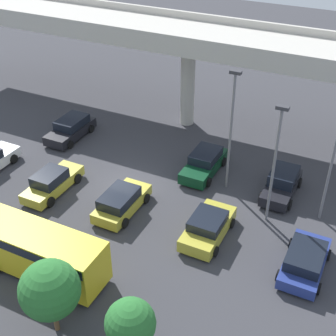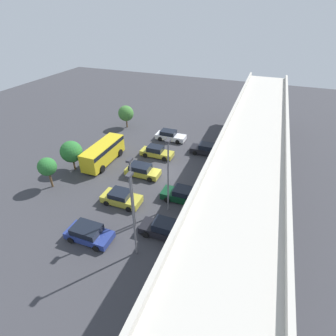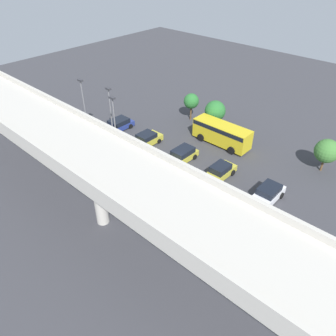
{
  "view_description": "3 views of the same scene",
  "coord_description": "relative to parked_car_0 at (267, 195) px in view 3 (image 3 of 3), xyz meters",
  "views": [
    {
      "loc": [
        13.97,
        -21.65,
        18.39
      ],
      "look_at": [
        2.8,
        0.97,
        1.73
      ],
      "focal_mm": 50.0,
      "sensor_mm": 36.0,
      "label": 1
    },
    {
      "loc": [
        25.96,
        10.54,
        18.66
      ],
      "look_at": [
        0.57,
        0.92,
        1.45
      ],
      "focal_mm": 28.0,
      "sensor_mm": 36.0,
      "label": 2
    },
    {
      "loc": [
        -19.16,
        22.28,
        21.49
      ],
      "look_at": [
        -0.28,
        1.63,
        1.71
      ],
      "focal_mm": 35.0,
      "sensor_mm": 36.0,
      "label": 3
    }
  ],
  "objects": [
    {
      "name": "parked_car_6",
      "position": [
        19.27,
        6.5,
        0.04
      ],
      "size": [
        2.04,
        4.31,
        1.64
      ],
      "rotation": [
        0.0,
        0.0,
        -1.57
      ],
      "color": "black",
      "rests_on": "ground_plane"
    },
    {
      "name": "tree_front_right",
      "position": [
        16.82,
        -8.76,
        2.06
      ],
      "size": [
        2.12,
        2.12,
        3.87
      ],
      "color": "brown",
      "rests_on": "ground_plane"
    },
    {
      "name": "tree_front_left",
      "position": [
        -2.01,
        -8.84,
        1.83
      ],
      "size": [
        2.64,
        2.64,
        3.88
      ],
      "color": "brown",
      "rests_on": "ground_plane"
    },
    {
      "name": "lamp_post_by_overpass",
      "position": [
        19.18,
        3.47,
        3.78
      ],
      "size": [
        0.7,
        0.35,
        7.65
      ],
      "color": "slate",
      "rests_on": "ground_plane"
    },
    {
      "name": "lamp_post_near_aisle",
      "position": [
        22.08,
        5.06,
        4.14
      ],
      "size": [
        0.7,
        0.35,
        8.35
      ],
      "color": "slate",
      "rests_on": "ground_plane"
    },
    {
      "name": "lamp_post_mid_lot",
      "position": [
        15.78,
        5.64,
        4.08
      ],
      "size": [
        0.7,
        0.35,
        8.23
      ],
      "color": "slate",
      "rests_on": "ground_plane"
    },
    {
      "name": "parked_car_4",
      "position": [
        13.75,
        6.6,
        0.01
      ],
      "size": [
        2.11,
        4.59,
        1.56
      ],
      "rotation": [
        0.0,
        0.0,
        -1.57
      ],
      "color": "#0C381E",
      "rests_on": "ground_plane"
    },
    {
      "name": "shuttle_bus",
      "position": [
        9.67,
        -6.06,
        0.88
      ],
      "size": [
        7.48,
        2.6,
        2.68
      ],
      "color": "gold",
      "rests_on": "ground_plane"
    },
    {
      "name": "parked_car_2",
      "position": [
        5.68,
        0.05,
        -0.02
      ],
      "size": [
        1.98,
        4.68,
        1.55
      ],
      "rotation": [
        0.0,
        0.0,
        1.57
      ],
      "color": "gold",
      "rests_on": "ground_plane"
    },
    {
      "name": "parked_car_3",
      "position": [
        10.84,
        0.25,
        0.0
      ],
      "size": [
        2.14,
        4.35,
        1.51
      ],
      "rotation": [
        0.0,
        0.0,
        1.57
      ],
      "color": "gold",
      "rests_on": "ground_plane"
    },
    {
      "name": "tree_front_centre",
      "position": [
        12.69,
        -8.68,
        1.92
      ],
      "size": [
        2.76,
        2.76,
        4.03
      ],
      "color": "brown",
      "rests_on": "ground_plane"
    },
    {
      "name": "parked_car_1",
      "position": [
        2.42,
        6.57,
        0.02
      ],
      "size": [
        2.14,
        4.52,
        1.55
      ],
      "rotation": [
        0.0,
        0.0,
        -1.57
      ],
      "color": "black",
      "rests_on": "ground_plane"
    },
    {
      "name": "parked_car_7",
      "position": [
        22.17,
        0.21,
        -0.03
      ],
      "size": [
        2.25,
        4.35,
        1.44
      ],
      "rotation": [
        0.0,
        0.0,
        1.57
      ],
      "color": "navy",
      "rests_on": "ground_plane"
    },
    {
      "name": "highway_overpass",
      "position": [
        9.63,
        12.78,
        6.25
      ],
      "size": [
        49.18,
        6.14,
        8.26
      ],
      "color": "#BCB7AD",
      "rests_on": "ground_plane"
    },
    {
      "name": "ground_plane",
      "position": [
        9.63,
        2.59,
        -0.73
      ],
      "size": [
        102.97,
        102.97,
        0.0
      ],
      "primitive_type": "plane",
      "color": "#38383D"
    },
    {
      "name": "parked_car_0",
      "position": [
        0.0,
        0.0,
        0.0
      ],
      "size": [
        2.12,
        4.74,
        1.55
      ],
      "rotation": [
        0.0,
        0.0,
        1.57
      ],
      "color": "silver",
      "rests_on": "ground_plane"
    },
    {
      "name": "parked_car_5",
      "position": [
        16.53,
        0.47,
        -0.03
      ],
      "size": [
        2.22,
        4.35,
        1.49
      ],
      "rotation": [
        0.0,
        0.0,
        1.57
      ],
      "color": "gold",
      "rests_on": "ground_plane"
    }
  ]
}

